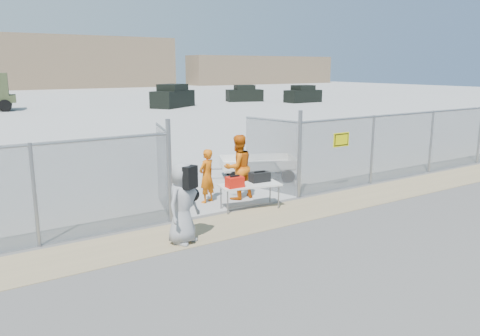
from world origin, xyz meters
TOP-DOWN VIEW (x-y plane):
  - ground at (0.00, 0.00)m, footprint 160.00×160.00m
  - tarmac_inside at (0.00, 42.00)m, footprint 160.00×80.00m
  - dirt_strip at (0.00, 1.00)m, footprint 44.00×1.60m
  - distant_hills at (5.00, 78.00)m, footprint 140.00×6.00m
  - chain_link_fence at (0.00, 2.00)m, footprint 40.00×0.20m
  - folding_table at (0.18, 1.81)m, footprint 1.70×0.98m
  - orange_bag at (-0.31, 1.76)m, footprint 0.44×0.31m
  - black_duffel at (0.56, 1.90)m, footprint 0.55×0.35m
  - security_worker_left at (-0.46, 2.97)m, footprint 0.64×0.54m
  - security_worker_right at (0.47, 2.83)m, footprint 0.93×0.75m
  - visitor at (-2.36, 0.57)m, footprint 1.02×0.89m
  - utility_trailer at (2.33, 4.52)m, footprint 3.59×2.81m
  - parked_vehicle_near at (11.99, 32.10)m, footprint 5.00×4.29m
  - parked_vehicle_mid at (21.76, 34.86)m, footprint 4.18×2.81m
  - parked_vehicle_far at (26.15, 30.29)m, footprint 3.96×1.88m

SIDE VIEW (x-z plane):
  - ground at x=0.00m, z-range 0.00..0.00m
  - tarmac_inside at x=0.00m, z-range 0.00..0.01m
  - dirt_strip at x=0.00m, z-range 0.00..0.01m
  - folding_table at x=0.18m, z-range 0.00..0.68m
  - utility_trailer at x=2.33m, z-range 0.00..0.78m
  - security_worker_left at x=-0.46m, z-range 0.00..1.50m
  - black_duffel at x=0.56m, z-range 0.68..0.93m
  - orange_bag at x=-0.31m, z-range 0.68..0.95m
  - parked_vehicle_mid at x=21.76m, z-range 0.00..1.74m
  - visitor at x=-2.36m, z-range 0.00..1.76m
  - parked_vehicle_far at x=26.15m, z-range 0.00..1.77m
  - security_worker_right at x=0.47m, z-range 0.00..1.84m
  - parked_vehicle_near at x=11.99m, z-range 0.00..2.09m
  - chain_link_fence at x=0.00m, z-range 0.00..2.20m
  - distant_hills at x=5.00m, z-range 0.00..9.00m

